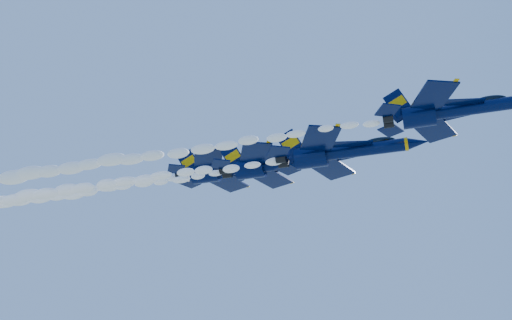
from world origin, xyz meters
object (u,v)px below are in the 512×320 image
(jet_second, at_px, (341,152))
(jet_third, at_px, (276,164))
(jet_lead, at_px, (450,111))
(jet_fourth, at_px, (230,169))

(jet_second, bearing_deg, jet_third, 145.14)
(jet_lead, xyz_separation_m, jet_third, (-22.20, 13.44, 3.19))
(jet_second, relative_size, jet_third, 0.99)
(jet_fourth, bearing_deg, jet_second, -35.53)
(jet_lead, height_order, jet_fourth, jet_fourth)
(jet_lead, height_order, jet_second, jet_second)
(jet_third, distance_m, jet_fourth, 11.70)
(jet_third, relative_size, jet_fourth, 0.93)
(jet_second, height_order, jet_fourth, jet_fourth)
(jet_second, xyz_separation_m, jet_fourth, (-18.70, 13.35, 6.44))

